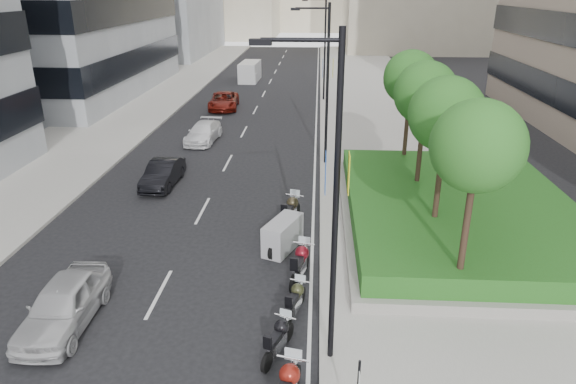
# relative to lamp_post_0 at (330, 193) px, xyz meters

# --- Properties ---
(ground) EXTENTS (160.00, 160.00, 0.00)m
(ground) POSITION_rel_lamp_post_0_xyz_m (-4.14, -1.00, -5.07)
(ground) COLOR black
(ground) RESTS_ON ground
(sidewalk_right) EXTENTS (10.00, 100.00, 0.15)m
(sidewalk_right) POSITION_rel_lamp_post_0_xyz_m (4.86, 29.00, -4.99)
(sidewalk_right) COLOR #9E9B93
(sidewalk_right) RESTS_ON ground
(sidewalk_left) EXTENTS (8.00, 100.00, 0.15)m
(sidewalk_left) POSITION_rel_lamp_post_0_xyz_m (-16.14, 29.00, -4.99)
(sidewalk_left) COLOR #9E9B93
(sidewalk_left) RESTS_ON ground
(lane_edge) EXTENTS (0.12, 100.00, 0.01)m
(lane_edge) POSITION_rel_lamp_post_0_xyz_m (-0.44, 29.00, -5.06)
(lane_edge) COLOR silver
(lane_edge) RESTS_ON ground
(lane_centre) EXTENTS (0.12, 100.00, 0.01)m
(lane_centre) POSITION_rel_lamp_post_0_xyz_m (-5.64, 29.00, -5.06)
(lane_centre) COLOR silver
(lane_centre) RESTS_ON ground
(planter) EXTENTS (10.00, 14.00, 0.40)m
(planter) POSITION_rel_lamp_post_0_xyz_m (5.86, 9.00, -4.72)
(planter) COLOR gray
(planter) RESTS_ON sidewalk_right
(hedge) EXTENTS (9.40, 13.40, 0.80)m
(hedge) POSITION_rel_lamp_post_0_xyz_m (5.86, 9.00, -4.12)
(hedge) COLOR #264C15
(hedge) RESTS_ON planter
(tree_0) EXTENTS (2.80, 2.80, 6.30)m
(tree_0) POSITION_rel_lamp_post_0_xyz_m (4.36, 3.00, 0.36)
(tree_0) COLOR #332319
(tree_0) RESTS_ON planter
(tree_1) EXTENTS (2.80, 2.80, 6.30)m
(tree_1) POSITION_rel_lamp_post_0_xyz_m (4.36, 7.00, 0.36)
(tree_1) COLOR #332319
(tree_1) RESTS_ON planter
(tree_2) EXTENTS (2.80, 2.80, 6.30)m
(tree_2) POSITION_rel_lamp_post_0_xyz_m (4.36, 11.00, 0.36)
(tree_2) COLOR #332319
(tree_2) RESTS_ON planter
(tree_3) EXTENTS (2.80, 2.80, 6.30)m
(tree_3) POSITION_rel_lamp_post_0_xyz_m (4.36, 15.00, 0.36)
(tree_3) COLOR #332319
(tree_3) RESTS_ON planter
(lamp_post_0) EXTENTS (2.34, 0.45, 9.00)m
(lamp_post_0) POSITION_rel_lamp_post_0_xyz_m (0.00, 0.00, 0.00)
(lamp_post_0) COLOR black
(lamp_post_0) RESTS_ON ground
(lamp_post_1) EXTENTS (2.34, 0.45, 9.00)m
(lamp_post_1) POSITION_rel_lamp_post_0_xyz_m (0.00, 17.00, 0.00)
(lamp_post_1) COLOR black
(lamp_post_1) RESTS_ON ground
(lamp_post_2) EXTENTS (2.34, 0.45, 9.00)m
(lamp_post_2) POSITION_rel_lamp_post_0_xyz_m (0.00, 35.00, 0.00)
(lamp_post_2) COLOR black
(lamp_post_2) RESTS_ON ground
(motorcycle_2) EXTENTS (0.90, 1.92, 1.00)m
(motorcycle_2) POSITION_rel_lamp_post_0_xyz_m (-1.31, 0.15, -4.53)
(motorcycle_2) COLOR black
(motorcycle_2) RESTS_ON ground
(motorcycle_3) EXTENTS (0.76, 1.94, 0.98)m
(motorcycle_3) POSITION_rel_lamp_post_0_xyz_m (-0.92, 2.11, -4.54)
(motorcycle_3) COLOR black
(motorcycle_3) RESTS_ON ground
(motorcycle_4) EXTENTS (0.84, 2.35, 1.19)m
(motorcycle_4) POSITION_rel_lamp_post_0_xyz_m (-0.85, 4.24, -4.43)
(motorcycle_4) COLOR black
(motorcycle_4) RESTS_ON ground
(motorcycle_5) EXTENTS (1.59, 2.27, 1.28)m
(motorcycle_5) POSITION_rel_lamp_post_0_xyz_m (-1.62, 6.41, -4.43)
(motorcycle_5) COLOR black
(motorcycle_5) RESTS_ON ground
(motorcycle_6) EXTENTS (0.95, 2.40, 1.22)m
(motorcycle_6) POSITION_rel_lamp_post_0_xyz_m (-1.43, 8.70, -4.41)
(motorcycle_6) COLOR black
(motorcycle_6) RESTS_ON ground
(car_a) EXTENTS (1.80, 4.33, 1.46)m
(car_a) POSITION_rel_lamp_post_0_xyz_m (-8.00, 1.15, -4.33)
(car_a) COLOR #BABABC
(car_a) RESTS_ON ground
(car_b) EXTENTS (1.51, 4.02, 1.31)m
(car_b) POSITION_rel_lamp_post_0_xyz_m (-8.39, 13.12, -4.41)
(car_b) COLOR black
(car_b) RESTS_ON ground
(car_c) EXTENTS (2.11, 4.50, 1.27)m
(car_c) POSITION_rel_lamp_post_0_xyz_m (-8.00, 21.35, -4.43)
(car_c) COLOR white
(car_c) RESTS_ON ground
(car_d) EXTENTS (2.70, 5.19, 1.40)m
(car_d) POSITION_rel_lamp_post_0_xyz_m (-8.37, 31.27, -4.37)
(car_d) COLOR #64130B
(car_d) RESTS_ON ground
(delivery_van) EXTENTS (2.03, 4.92, 2.04)m
(delivery_van) POSITION_rel_lamp_post_0_xyz_m (-7.91, 45.00, -4.11)
(delivery_van) COLOR silver
(delivery_van) RESTS_ON ground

